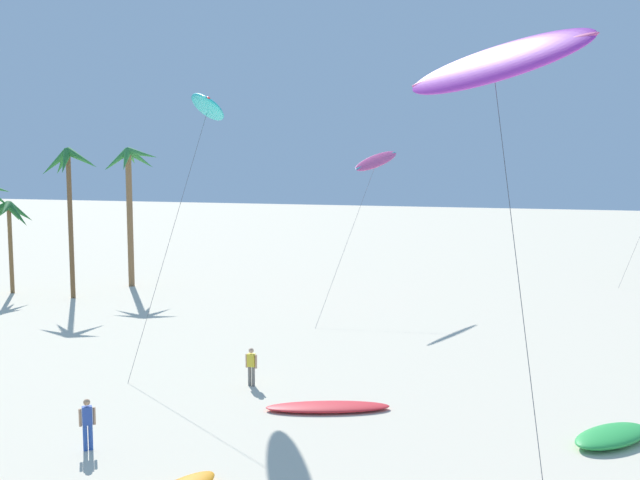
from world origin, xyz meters
name	(u,v)px	position (x,y,z in m)	size (l,w,h in m)	color
palm_tree_0	(9,217)	(-29.11, 37.19, 5.39)	(3.51, 3.81, 6.49)	brown
palm_tree_2	(69,175)	(-23.79, 37.02, 8.33)	(4.09, 3.95, 10.14)	brown
palm_tree_3	(129,177)	(-22.78, 42.44, 8.07)	(4.31, 4.09, 10.27)	olive
flying_kite_0	(377,161)	(-4.33, 43.22, 9.24)	(1.97, 12.87, 10.23)	#EA5193
flying_kite_1	(208,108)	(-7.68, 25.96, 11.46)	(5.20, 7.92, 12.10)	#19B2B7
flying_kite_5	(493,64)	(5.34, 17.16, 11.59)	(5.55, 7.92, 12.61)	purple
grounded_kite_2	(612,436)	(8.98, 21.63, 0.22)	(3.14, 3.48, 0.43)	green
grounded_kite_3	(328,407)	(-0.67, 21.56, 0.13)	(4.67, 2.74, 0.25)	red
person_foreground_walker	(251,365)	(-4.51, 23.32, 0.86)	(0.51, 0.21, 1.57)	slate
person_near_right	(87,422)	(-6.70, 15.67, 0.91)	(0.40, 0.37, 1.66)	#284CA3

